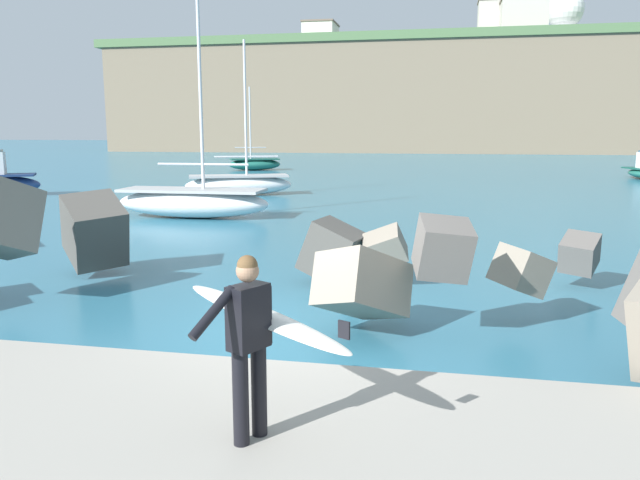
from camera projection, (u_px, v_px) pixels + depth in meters
ground_plane at (301, 333)px, 9.64m from camera, size 400.00×400.00×0.00m
walkway_path at (205, 456)px, 5.76m from camera, size 48.00×4.40×0.24m
breakwater_jetty at (327, 261)px, 10.40m from camera, size 23.24×7.15×2.45m
surfer_with_board at (254, 330)px, 5.76m from camera, size 2.02×1.54×1.78m
boat_near_right at (193, 201)px, 22.47m from camera, size 5.73×1.95×7.67m
boat_mid_centre at (239, 184)px, 30.32m from camera, size 5.38×3.39×7.41m
boat_mid_right at (255, 164)px, 50.06m from camera, size 4.58×3.50×6.62m
headland_bluff at (456, 99)px, 102.40m from camera, size 109.34×36.37×16.96m
radar_dome at (564, 19)px, 101.80m from camera, size 6.07×6.07×8.95m
station_building_west at (494, 22)px, 97.09m from camera, size 5.14×4.32×6.40m
station_building_central at (524, 18)px, 92.12m from camera, size 6.99×4.55×5.62m
station_building_east at (321, 39)px, 113.80m from camera, size 5.89×7.72×5.85m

